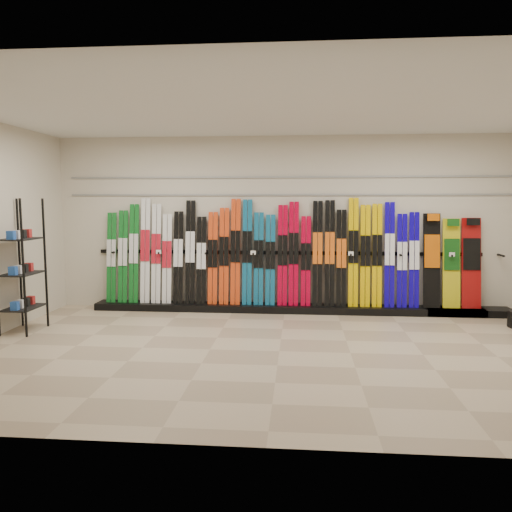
{
  "coord_description": "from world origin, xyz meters",
  "views": [
    {
      "loc": [
        0.24,
        -6.14,
        1.88
      ],
      "look_at": [
        -0.38,
        1.0,
        1.1
      ],
      "focal_mm": 35.0,
      "sensor_mm": 36.0,
      "label": 1
    }
  ],
  "objects": [
    {
      "name": "floor",
      "position": [
        0.0,
        0.0,
        0.0
      ],
      "size": [
        8.0,
        8.0,
        0.0
      ],
      "primitive_type": "plane",
      "color": "gray",
      "rests_on": "ground"
    },
    {
      "name": "back_wall",
      "position": [
        0.0,
        2.5,
        1.5
      ],
      "size": [
        8.0,
        0.0,
        8.0
      ],
      "primitive_type": "plane",
      "rotation": [
        1.57,
        0.0,
        0.0
      ],
      "color": "beige",
      "rests_on": "floor"
    },
    {
      "name": "ceiling",
      "position": [
        0.0,
        0.0,
        3.0
      ],
      "size": [
        8.0,
        8.0,
        0.0
      ],
      "primitive_type": "plane",
      "rotation": [
        3.14,
        0.0,
        0.0
      ],
      "color": "silver",
      "rests_on": "back_wall"
    },
    {
      "name": "ski_rack_base",
      "position": [
        0.22,
        2.28,
        0.06
      ],
      "size": [
        8.0,
        0.4,
        0.12
      ],
      "primitive_type": "cube",
      "color": "black",
      "rests_on": "floor"
    },
    {
      "name": "skis",
      "position": [
        -0.44,
        2.33,
        0.96
      ],
      "size": [
        5.38,
        0.23,
        1.83
      ],
      "color": "#136822",
      "rests_on": "ski_rack_base"
    },
    {
      "name": "snowboards",
      "position": [
        2.78,
        2.36,
        0.88
      ],
      "size": [
        0.93,
        0.24,
        1.57
      ],
      "color": "black",
      "rests_on": "ski_rack_base"
    },
    {
      "name": "accessory_rack",
      "position": [
        -3.75,
        0.66,
        0.96
      ],
      "size": [
        0.4,
        0.6,
        1.93
      ],
      "primitive_type": "cube",
      "color": "black",
      "rests_on": "floor"
    },
    {
      "name": "slatwall_rail_0",
      "position": [
        0.0,
        2.48,
        2.0
      ],
      "size": [
        7.6,
        0.02,
        0.03
      ],
      "primitive_type": "cube",
      "color": "gray",
      "rests_on": "back_wall"
    },
    {
      "name": "slatwall_rail_1",
      "position": [
        0.0,
        2.48,
        2.3
      ],
      "size": [
        7.6,
        0.02,
        0.03
      ],
      "primitive_type": "cube",
      "color": "gray",
      "rests_on": "back_wall"
    }
  ]
}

